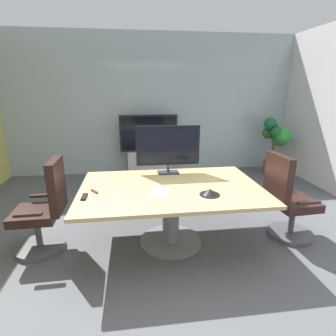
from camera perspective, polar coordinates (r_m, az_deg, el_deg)
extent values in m
plane|color=#515459|center=(3.23, 1.74, -17.98)|extent=(7.60, 7.60, 0.00)
cube|color=#9EB2B7|center=(5.95, -3.38, 13.14)|extent=(6.24, 0.10, 2.94)
cube|color=tan|center=(3.14, 0.60, -4.28)|extent=(2.09, 1.38, 0.04)
cylinder|color=slate|center=(3.29, 0.58, -10.28)|extent=(0.20, 0.20, 0.70)
cylinder|color=slate|center=(3.45, 0.57, -15.21)|extent=(0.76, 0.76, 0.03)
cylinder|color=#4C4C51|center=(3.63, -25.49, -14.97)|extent=(0.56, 0.56, 0.06)
cylinder|color=#4C4C51|center=(3.53, -25.93, -12.04)|extent=(0.07, 0.07, 0.36)
cube|color=black|center=(3.44, -26.39, -8.81)|extent=(0.49, 0.49, 0.10)
cube|color=black|center=(3.24, -22.60, -3.51)|extent=(0.10, 0.46, 0.60)
cube|color=black|center=(3.62, -25.16, -5.34)|extent=(0.28, 0.06, 0.03)
cube|color=black|center=(3.16, -27.68, -8.82)|extent=(0.28, 0.06, 0.03)
cylinder|color=#4C4C51|center=(3.90, 24.52, -12.58)|extent=(0.56, 0.56, 0.06)
cylinder|color=#4C4C51|center=(3.81, 24.90, -9.81)|extent=(0.07, 0.07, 0.36)
cube|color=black|center=(3.72, 25.31, -6.76)|extent=(0.51, 0.51, 0.10)
cube|color=black|center=(3.46, 22.38, -2.28)|extent=(0.12, 0.46, 0.60)
cube|color=black|center=(3.48, 27.80, -6.56)|extent=(0.28, 0.07, 0.03)
cube|color=black|center=(3.86, 23.05, -3.72)|extent=(0.28, 0.07, 0.03)
cube|color=#333338|center=(3.61, 0.03, -0.95)|extent=(0.28, 0.18, 0.02)
cylinder|color=#333338|center=(3.59, 0.03, -0.07)|extent=(0.04, 0.04, 0.10)
cube|color=black|center=(3.53, 0.01, 4.81)|extent=(0.84, 0.04, 0.52)
cube|color=black|center=(3.51, 0.05, 4.75)|extent=(0.77, 0.01, 0.47)
cube|color=#B7BABC|center=(5.80, -4.01, 1.03)|extent=(0.90, 0.36, 0.55)
cube|color=black|center=(5.64, -4.13, 7.40)|extent=(1.20, 0.06, 0.76)
cube|color=black|center=(5.60, -4.10, 7.34)|extent=(1.12, 0.01, 0.69)
cylinder|color=brown|center=(6.31, 21.05, 0.04)|extent=(0.34, 0.34, 0.30)
cylinder|color=brown|center=(6.22, 21.41, 3.31)|extent=(0.05, 0.05, 0.44)
sphere|color=#2D7333|center=(6.25, 22.69, 5.84)|extent=(0.34, 0.34, 0.34)
sphere|color=#1E861C|center=(6.33, 21.46, 8.17)|extent=(0.23, 0.23, 0.23)
sphere|color=#256322|center=(6.24, 20.56, 7.01)|extent=(0.24, 0.24, 0.24)
sphere|color=#185D33|center=(6.08, 20.90, 8.81)|extent=(0.26, 0.26, 0.26)
sphere|color=#1D5B2A|center=(6.00, 22.15, 7.05)|extent=(0.23, 0.23, 0.23)
sphere|color=green|center=(6.06, 23.30, 6.40)|extent=(0.33, 0.33, 0.33)
cone|color=black|center=(2.91, 8.89, -5.04)|extent=(0.19, 0.19, 0.07)
cylinder|color=black|center=(2.92, 8.86, -5.61)|extent=(0.22, 0.22, 0.01)
cube|color=black|center=(2.95, -17.39, -5.86)|extent=(0.05, 0.17, 0.02)
cube|color=red|center=(3.06, -15.40, -4.83)|extent=(0.09, 0.12, 0.02)
cube|color=white|center=(2.96, -1.77, -5.09)|extent=(0.27, 0.34, 0.01)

